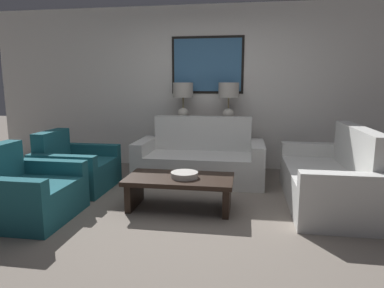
{
  "coord_description": "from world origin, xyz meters",
  "views": [
    {
      "loc": [
        0.65,
        -3.41,
        1.41
      ],
      "look_at": [
        -0.02,
        0.81,
        0.65
      ],
      "focal_mm": 32.0,
      "sensor_mm": 36.0,
      "label": 1
    }
  ],
  "objects_px": {
    "table_lamp_right": "(229,96)",
    "coffee_table": "(180,185)",
    "console_table": "(205,146)",
    "armchair_near_back_wall": "(75,169)",
    "table_lamp_left": "(183,95)",
    "couch_by_side": "(330,179)",
    "couch_by_back_wall": "(200,160)",
    "armchair_near_camera": "(26,194)",
    "decorative_bowl": "(184,175)"
  },
  "relations": [
    {
      "from": "table_lamp_right",
      "to": "coffee_table",
      "type": "height_order",
      "value": "table_lamp_right"
    },
    {
      "from": "console_table",
      "to": "armchair_near_back_wall",
      "type": "xyz_separation_m",
      "value": [
        -1.62,
        -1.29,
        -0.14
      ]
    },
    {
      "from": "table_lamp_left",
      "to": "couch_by_side",
      "type": "xyz_separation_m",
      "value": [
        2.01,
        -1.38,
        -0.92
      ]
    },
    {
      "from": "console_table",
      "to": "couch_by_side",
      "type": "distance_m",
      "value": 2.15
    },
    {
      "from": "table_lamp_right",
      "to": "couch_by_side",
      "type": "height_order",
      "value": "table_lamp_right"
    },
    {
      "from": "table_lamp_left",
      "to": "couch_by_side",
      "type": "bearing_deg",
      "value": -34.45
    },
    {
      "from": "table_lamp_right",
      "to": "armchair_near_back_wall",
      "type": "distance_m",
      "value": 2.55
    },
    {
      "from": "table_lamp_right",
      "to": "couch_by_back_wall",
      "type": "relative_size",
      "value": 0.34
    },
    {
      "from": "armchair_near_back_wall",
      "to": "coffee_table",
      "type": "bearing_deg",
      "value": -18.76
    },
    {
      "from": "console_table",
      "to": "couch_by_side",
      "type": "relative_size",
      "value": 0.71
    },
    {
      "from": "couch_by_back_wall",
      "to": "coffee_table",
      "type": "height_order",
      "value": "couch_by_back_wall"
    },
    {
      "from": "console_table",
      "to": "table_lamp_left",
      "type": "bearing_deg",
      "value": 180.0
    },
    {
      "from": "armchair_near_camera",
      "to": "couch_by_back_wall",
      "type": "bearing_deg",
      "value": 46.64
    },
    {
      "from": "console_table",
      "to": "coffee_table",
      "type": "xyz_separation_m",
      "value": [
        -0.07,
        -1.81,
        -0.13
      ]
    },
    {
      "from": "table_lamp_right",
      "to": "decorative_bowl",
      "type": "relative_size",
      "value": 2.02
    },
    {
      "from": "decorative_bowl",
      "to": "armchair_near_camera",
      "type": "bearing_deg",
      "value": -162.45
    },
    {
      "from": "coffee_table",
      "to": "couch_by_back_wall",
      "type": "bearing_deg",
      "value": 86.47
    },
    {
      "from": "console_table",
      "to": "decorative_bowl",
      "type": "xyz_separation_m",
      "value": [
        -0.01,
        -1.83,
        0.0
      ]
    },
    {
      "from": "armchair_near_back_wall",
      "to": "couch_by_back_wall",
      "type": "bearing_deg",
      "value": 22.33
    },
    {
      "from": "console_table",
      "to": "table_lamp_right",
      "type": "xyz_separation_m",
      "value": [
        0.37,
        0.0,
        0.81
      ]
    },
    {
      "from": "table_lamp_left",
      "to": "decorative_bowl",
      "type": "relative_size",
      "value": 2.02
    },
    {
      "from": "couch_by_back_wall",
      "to": "armchair_near_camera",
      "type": "relative_size",
      "value": 1.97
    },
    {
      "from": "couch_by_back_wall",
      "to": "coffee_table",
      "type": "xyz_separation_m",
      "value": [
        -0.07,
        -1.19,
        -0.02
      ]
    },
    {
      "from": "table_lamp_right",
      "to": "coffee_table",
      "type": "bearing_deg",
      "value": -103.59
    },
    {
      "from": "coffee_table",
      "to": "console_table",
      "type": "bearing_deg",
      "value": 87.68
    },
    {
      "from": "console_table",
      "to": "table_lamp_right",
      "type": "distance_m",
      "value": 0.89
    },
    {
      "from": "table_lamp_left",
      "to": "couch_by_back_wall",
      "type": "bearing_deg",
      "value": -59.7
    },
    {
      "from": "console_table",
      "to": "couch_by_side",
      "type": "xyz_separation_m",
      "value": [
        1.64,
        -1.38,
        -0.11
      ]
    },
    {
      "from": "armchair_near_camera",
      "to": "console_table",
      "type": "bearing_deg",
      "value": 55.33
    },
    {
      "from": "table_lamp_right",
      "to": "armchair_near_camera",
      "type": "height_order",
      "value": "table_lamp_right"
    },
    {
      "from": "coffee_table",
      "to": "decorative_bowl",
      "type": "relative_size",
      "value": 3.94
    },
    {
      "from": "decorative_bowl",
      "to": "armchair_near_camera",
      "type": "xyz_separation_m",
      "value": [
        -1.6,
        -0.51,
        -0.14
      ]
    },
    {
      "from": "console_table",
      "to": "armchair_near_back_wall",
      "type": "height_order",
      "value": "console_table"
    },
    {
      "from": "console_table",
      "to": "table_lamp_left",
      "type": "height_order",
      "value": "table_lamp_left"
    },
    {
      "from": "armchair_near_camera",
      "to": "table_lamp_left",
      "type": "bearing_deg",
      "value": 61.83
    },
    {
      "from": "couch_by_side",
      "to": "coffee_table",
      "type": "relative_size",
      "value": 1.52
    },
    {
      "from": "decorative_bowl",
      "to": "console_table",
      "type": "bearing_deg",
      "value": 89.54
    },
    {
      "from": "couch_by_back_wall",
      "to": "couch_by_side",
      "type": "height_order",
      "value": "same"
    },
    {
      "from": "table_lamp_right",
      "to": "armchair_near_back_wall",
      "type": "height_order",
      "value": "table_lamp_right"
    },
    {
      "from": "console_table",
      "to": "armchair_near_camera",
      "type": "distance_m",
      "value": 2.85
    },
    {
      "from": "decorative_bowl",
      "to": "armchair_near_back_wall",
      "type": "relative_size",
      "value": 0.33
    },
    {
      "from": "table_lamp_left",
      "to": "coffee_table",
      "type": "bearing_deg",
      "value": -80.86
    },
    {
      "from": "table_lamp_left",
      "to": "table_lamp_right",
      "type": "xyz_separation_m",
      "value": [
        0.73,
        0.0,
        0.0
      ]
    },
    {
      "from": "coffee_table",
      "to": "decorative_bowl",
      "type": "distance_m",
      "value": 0.14
    },
    {
      "from": "table_lamp_left",
      "to": "coffee_table",
      "type": "height_order",
      "value": "table_lamp_left"
    },
    {
      "from": "couch_by_back_wall",
      "to": "armchair_near_back_wall",
      "type": "bearing_deg",
      "value": -157.67
    },
    {
      "from": "coffee_table",
      "to": "decorative_bowl",
      "type": "xyz_separation_m",
      "value": [
        0.06,
        -0.02,
        0.13
      ]
    },
    {
      "from": "console_table",
      "to": "armchair_near_back_wall",
      "type": "relative_size",
      "value": 1.39
    },
    {
      "from": "couch_by_side",
      "to": "coffee_table",
      "type": "height_order",
      "value": "couch_by_side"
    },
    {
      "from": "table_lamp_right",
      "to": "coffee_table",
      "type": "xyz_separation_m",
      "value": [
        -0.44,
        -1.81,
        -0.94
      ]
    }
  ]
}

